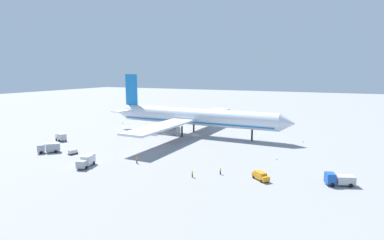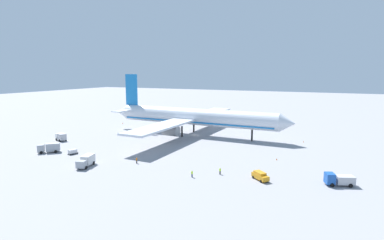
{
  "view_description": "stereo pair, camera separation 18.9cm",
  "coord_description": "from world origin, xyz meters",
  "px_view_note": "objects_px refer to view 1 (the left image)",
  "views": [
    {
      "loc": [
        51.04,
        -112.23,
        25.38
      ],
      "look_at": [
        -0.47,
        -2.22,
        6.48
      ],
      "focal_mm": 29.12,
      "sensor_mm": 36.0,
      "label": 1
    },
    {
      "loc": [
        51.21,
        -112.15,
        25.38
      ],
      "look_at": [
        -0.47,
        -2.22,
        6.48
      ],
      "focal_mm": 29.12,
      "sensor_mm": 36.0,
      "label": 2
    }
  ],
  "objects_px": {
    "service_truck_3": "(86,161)",
    "traffic_cone_2": "(123,123)",
    "airliner": "(192,117)",
    "traffic_cone_4": "(123,123)",
    "ground_worker_0": "(137,160)",
    "traffic_cone_1": "(294,124)",
    "traffic_cone_0": "(277,159)",
    "baggage_cart_0": "(73,152)",
    "service_truck_2": "(49,148)",
    "traffic_cone_3": "(303,141)",
    "service_truck_1": "(61,137)",
    "service_van": "(261,176)",
    "service_truck_0": "(339,179)",
    "ground_worker_1": "(192,174)",
    "ground_worker_2": "(220,171)"
  },
  "relations": [
    {
      "from": "baggage_cart_0",
      "to": "traffic_cone_2",
      "type": "xyz_separation_m",
      "value": [
        -22.22,
        53.74,
        -0.53
      ]
    },
    {
      "from": "traffic_cone_4",
      "to": "traffic_cone_2",
      "type": "bearing_deg",
      "value": 126.5
    },
    {
      "from": "ground_worker_1",
      "to": "traffic_cone_4",
      "type": "relative_size",
      "value": 3.06
    },
    {
      "from": "service_van",
      "to": "traffic_cone_2",
      "type": "relative_size",
      "value": 8.69
    },
    {
      "from": "service_truck_0",
      "to": "baggage_cart_0",
      "type": "distance_m",
      "value": 75.2
    },
    {
      "from": "service_truck_1",
      "to": "service_truck_3",
      "type": "relative_size",
      "value": 0.74
    },
    {
      "from": "service_truck_1",
      "to": "ground_worker_0",
      "type": "bearing_deg",
      "value": -15.88
    },
    {
      "from": "airliner",
      "to": "traffic_cone_4",
      "type": "height_order",
      "value": "airliner"
    },
    {
      "from": "traffic_cone_0",
      "to": "traffic_cone_1",
      "type": "bearing_deg",
      "value": 93.1
    },
    {
      "from": "ground_worker_2",
      "to": "traffic_cone_0",
      "type": "relative_size",
      "value": 3.13
    },
    {
      "from": "service_truck_3",
      "to": "traffic_cone_2",
      "type": "height_order",
      "value": "service_truck_3"
    },
    {
      "from": "airliner",
      "to": "traffic_cone_1",
      "type": "bearing_deg",
      "value": 51.15
    },
    {
      "from": "baggage_cart_0",
      "to": "traffic_cone_2",
      "type": "distance_m",
      "value": 58.15
    },
    {
      "from": "service_truck_0",
      "to": "ground_worker_1",
      "type": "relative_size",
      "value": 3.96
    },
    {
      "from": "ground_worker_2",
      "to": "traffic_cone_3",
      "type": "relative_size",
      "value": 3.13
    },
    {
      "from": "airliner",
      "to": "service_truck_1",
      "type": "relative_size",
      "value": 15.1
    },
    {
      "from": "service_truck_0",
      "to": "baggage_cart_0",
      "type": "bearing_deg",
      "value": -175.81
    },
    {
      "from": "airliner",
      "to": "ground_worker_0",
      "type": "height_order",
      "value": "airliner"
    },
    {
      "from": "service_truck_0",
      "to": "baggage_cart_0",
      "type": "height_order",
      "value": "service_truck_0"
    },
    {
      "from": "service_truck_2",
      "to": "traffic_cone_4",
      "type": "xyz_separation_m",
      "value": [
        -13.19,
        54.27,
        -1.34
      ]
    },
    {
      "from": "traffic_cone_2",
      "to": "airliner",
      "type": "bearing_deg",
      "value": -14.14
    },
    {
      "from": "traffic_cone_2",
      "to": "ground_worker_0",
      "type": "bearing_deg",
      "value": -49.29
    },
    {
      "from": "service_truck_2",
      "to": "ground_worker_1",
      "type": "height_order",
      "value": "service_truck_2"
    },
    {
      "from": "baggage_cart_0",
      "to": "traffic_cone_3",
      "type": "bearing_deg",
      "value": 37.11
    },
    {
      "from": "traffic_cone_0",
      "to": "ground_worker_1",
      "type": "bearing_deg",
      "value": -123.68
    },
    {
      "from": "ground_worker_0",
      "to": "traffic_cone_2",
      "type": "height_order",
      "value": "ground_worker_0"
    },
    {
      "from": "traffic_cone_3",
      "to": "traffic_cone_4",
      "type": "height_order",
      "value": "same"
    },
    {
      "from": "baggage_cart_0",
      "to": "traffic_cone_2",
      "type": "bearing_deg",
      "value": 112.46
    },
    {
      "from": "service_van",
      "to": "traffic_cone_1",
      "type": "height_order",
      "value": "service_van"
    },
    {
      "from": "traffic_cone_0",
      "to": "traffic_cone_4",
      "type": "bearing_deg",
      "value": 158.04
    },
    {
      "from": "ground_worker_0",
      "to": "traffic_cone_1",
      "type": "xyz_separation_m",
      "value": [
        31.35,
        84.88,
        -0.63
      ]
    },
    {
      "from": "airliner",
      "to": "service_truck_0",
      "type": "xyz_separation_m",
      "value": [
        53.93,
        -37.34,
        -5.9
      ]
    },
    {
      "from": "traffic_cone_0",
      "to": "traffic_cone_1",
      "type": "xyz_separation_m",
      "value": [
        -3.51,
        64.85,
        0.0
      ]
    },
    {
      "from": "traffic_cone_0",
      "to": "service_truck_2",
      "type": "bearing_deg",
      "value": -161.78
    },
    {
      "from": "service_truck_1",
      "to": "ground_worker_2",
      "type": "relative_size",
      "value": 3.02
    },
    {
      "from": "ground_worker_1",
      "to": "ground_worker_2",
      "type": "distance_m",
      "value": 7.33
    },
    {
      "from": "service_truck_0",
      "to": "service_van",
      "type": "relative_size",
      "value": 1.4
    },
    {
      "from": "service_van",
      "to": "traffic_cone_4",
      "type": "height_order",
      "value": "service_van"
    },
    {
      "from": "service_truck_3",
      "to": "service_truck_1",
      "type": "bearing_deg",
      "value": 147.49
    },
    {
      "from": "traffic_cone_4",
      "to": "ground_worker_2",
      "type": "bearing_deg",
      "value": -36.4
    },
    {
      "from": "service_truck_3",
      "to": "service_van",
      "type": "height_order",
      "value": "service_truck_3"
    },
    {
      "from": "airliner",
      "to": "traffic_cone_1",
      "type": "relative_size",
      "value": 142.75
    },
    {
      "from": "ground_worker_0",
      "to": "traffic_cone_0",
      "type": "relative_size",
      "value": 3.24
    },
    {
      "from": "service_truck_1",
      "to": "traffic_cone_2",
      "type": "relative_size",
      "value": 9.46
    },
    {
      "from": "service_truck_0",
      "to": "traffic_cone_2",
      "type": "relative_size",
      "value": 12.12
    },
    {
      "from": "ground_worker_0",
      "to": "traffic_cone_3",
      "type": "relative_size",
      "value": 3.24
    },
    {
      "from": "service_truck_2",
      "to": "traffic_cone_1",
      "type": "xyz_separation_m",
      "value": [
        63.31,
        86.85,
        -1.34
      ]
    },
    {
      "from": "ground_worker_0",
      "to": "traffic_cone_1",
      "type": "distance_m",
      "value": 90.49
    },
    {
      "from": "service_truck_1",
      "to": "traffic_cone_1",
      "type": "relative_size",
      "value": 9.46
    },
    {
      "from": "airliner",
      "to": "traffic_cone_4",
      "type": "bearing_deg",
      "value": 167.07
    }
  ]
}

